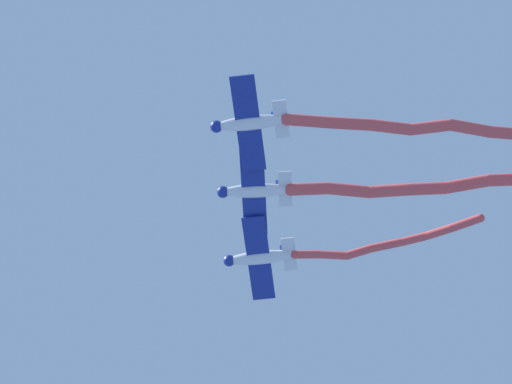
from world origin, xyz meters
TOP-DOWN VIEW (x-y plane):
  - airplane_lead at (-0.85, -7.42)m, footprint 5.90×7.74m
  - smoke_trail_lead at (-10.17, -4.37)m, footprint 13.58×6.48m
  - airplane_left_wing at (0.32, -1.77)m, footprint 5.85×7.73m
  - smoke_trail_left_wing at (-16.50, 1.76)m, footprint 28.87×8.27m
  - airplane_right_wing at (1.48, 3.86)m, footprint 5.90×7.74m
  - smoke_trail_right_wing at (-11.01, 5.78)m, footprint 20.53×2.92m

SIDE VIEW (x-z plane):
  - smoke_trail_right_wing at x=-11.01m, z-range 71.31..74.55m
  - smoke_trail_lead at x=-10.17m, z-range 72.65..74.57m
  - smoke_trail_left_wing at x=-16.50m, z-range 73.18..74.97m
  - airplane_lead at x=-0.85m, z-range 73.28..75.18m
  - airplane_right_wing at x=1.48m, z-range 73.28..75.18m
  - airplane_left_wing at x=0.32m, z-range 73.58..75.48m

